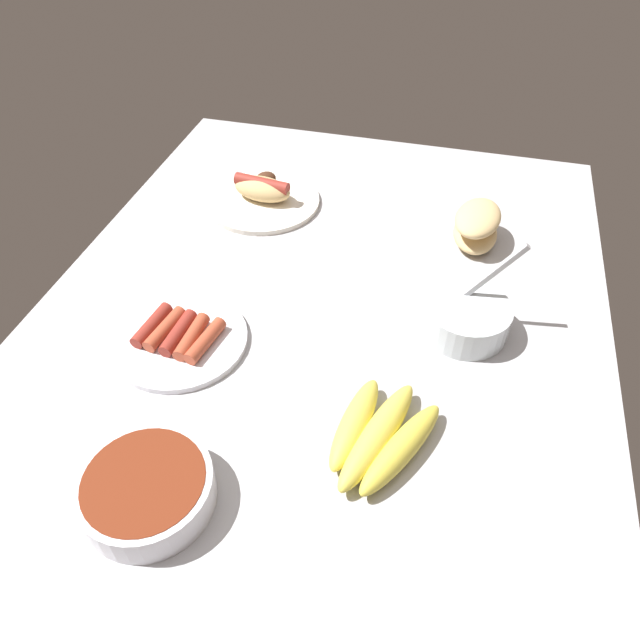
{
  "coord_description": "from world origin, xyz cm",
  "views": [
    {
      "loc": [
        -65.73,
        -17.26,
        64.64
      ],
      "look_at": [
        -4.33,
        -1.25,
        3.0
      ],
      "focal_mm": 33.03,
      "sensor_mm": 36.0,
      "label": 1
    }
  ],
  "objects_px": {
    "bowl_chili": "(147,489)",
    "bowl_coleslaw": "(467,317)",
    "banana_bunch": "(378,435)",
    "plate_sausages": "(179,338)",
    "plate_hotdog_assembled": "(263,195)",
    "bread_stack": "(477,226)"
  },
  "relations": [
    {
      "from": "bowl_chili",
      "to": "plate_sausages",
      "type": "bearing_deg",
      "value": 16.62
    },
    {
      "from": "plate_hotdog_assembled",
      "to": "bowl_coleslaw",
      "type": "xyz_separation_m",
      "value": [
        -0.26,
        -0.41,
        0.01
      ]
    },
    {
      "from": "banana_bunch",
      "to": "bread_stack",
      "type": "bearing_deg",
      "value": -10.67
    },
    {
      "from": "bowl_chili",
      "to": "plate_hotdog_assembled",
      "type": "bearing_deg",
      "value": 6.64
    },
    {
      "from": "plate_hotdog_assembled",
      "to": "bowl_coleslaw",
      "type": "distance_m",
      "value": 0.49
    },
    {
      "from": "banana_bunch",
      "to": "plate_sausages",
      "type": "bearing_deg",
      "value": 72.05
    },
    {
      "from": "bowl_coleslaw",
      "to": "bowl_chili",
      "type": "bearing_deg",
      "value": 138.63
    },
    {
      "from": "plate_sausages",
      "to": "bowl_coleslaw",
      "type": "distance_m",
      "value": 0.44
    },
    {
      "from": "bread_stack",
      "to": "bowl_coleslaw",
      "type": "bearing_deg",
      "value": -179.54
    },
    {
      "from": "bread_stack",
      "to": "plate_sausages",
      "type": "xyz_separation_m",
      "value": [
        -0.37,
        0.41,
        -0.03
      ]
    },
    {
      "from": "plate_hotdog_assembled",
      "to": "banana_bunch",
      "type": "xyz_separation_m",
      "value": [
        -0.5,
        -0.32,
        0.0
      ]
    },
    {
      "from": "bowl_coleslaw",
      "to": "banana_bunch",
      "type": "height_order",
      "value": "bowl_coleslaw"
    },
    {
      "from": "bowl_chili",
      "to": "bowl_coleslaw",
      "type": "distance_m",
      "value": 0.51
    },
    {
      "from": "bread_stack",
      "to": "banana_bunch",
      "type": "bearing_deg",
      "value": 169.33
    },
    {
      "from": "bread_stack",
      "to": "bowl_chili",
      "type": "height_order",
      "value": "bread_stack"
    },
    {
      "from": "bread_stack",
      "to": "bowl_chili",
      "type": "xyz_separation_m",
      "value": [
        -0.62,
        0.34,
        -0.01
      ]
    },
    {
      "from": "plate_sausages",
      "to": "bowl_coleslaw",
      "type": "xyz_separation_m",
      "value": [
        0.13,
        -0.41,
        0.02
      ]
    },
    {
      "from": "bowl_chili",
      "to": "bowl_coleslaw",
      "type": "relative_size",
      "value": 1.05
    },
    {
      "from": "plate_sausages",
      "to": "banana_bunch",
      "type": "distance_m",
      "value": 0.34
    },
    {
      "from": "bread_stack",
      "to": "bowl_chili",
      "type": "distance_m",
      "value": 0.71
    },
    {
      "from": "plate_sausages",
      "to": "bread_stack",
      "type": "bearing_deg",
      "value": -48.12
    },
    {
      "from": "plate_sausages",
      "to": "plate_hotdog_assembled",
      "type": "bearing_deg",
      "value": 0.06
    }
  ]
}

